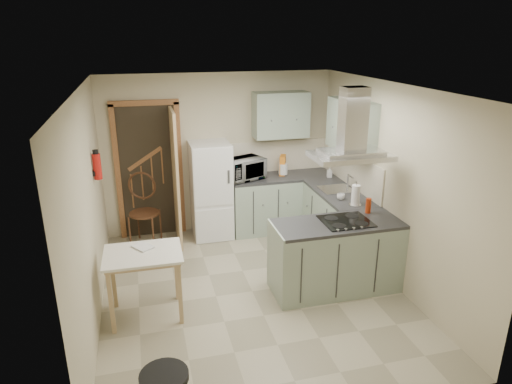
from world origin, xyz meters
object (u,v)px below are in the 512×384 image
object	(u,v)px
peninsula	(336,256)
fridge	(211,190)
bentwood_chair	(144,213)
microwave	(244,169)
drop_leaf_table	(146,284)
extractor_hood	(351,156)

from	to	relation	value
peninsula	fridge	bearing A→B (deg)	121.74
bentwood_chair	microwave	distance (m)	1.65
drop_leaf_table	microwave	size ratio (longest dim) A/B	1.42
extractor_hood	bentwood_chair	size ratio (longest dim) A/B	0.90
drop_leaf_table	bentwood_chair	distance (m)	1.91
fridge	peninsula	bearing A→B (deg)	-58.26
peninsula	bentwood_chair	size ratio (longest dim) A/B	1.55
fridge	peninsula	size ratio (longest dim) A/B	0.97
peninsula	bentwood_chair	world-z (taller)	bentwood_chair
drop_leaf_table	fridge	bearing A→B (deg)	62.20
fridge	drop_leaf_table	world-z (taller)	fridge
peninsula	extractor_hood	bearing A→B (deg)	0.00
extractor_hood	microwave	xyz separation A→B (m)	(-0.80, 1.96, -0.66)
peninsula	drop_leaf_table	world-z (taller)	peninsula
drop_leaf_table	microwave	world-z (taller)	microwave
fridge	extractor_hood	size ratio (longest dim) A/B	1.67
drop_leaf_table	bentwood_chair	bearing A→B (deg)	89.34
peninsula	microwave	bearing A→B (deg)	109.66
fridge	microwave	xyz separation A→B (m)	(0.53, -0.02, 0.31)
microwave	extractor_hood	bearing A→B (deg)	-89.76
fridge	peninsula	xyz separation A→B (m)	(1.22, -1.98, -0.30)
drop_leaf_table	microwave	bearing A→B (deg)	51.45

